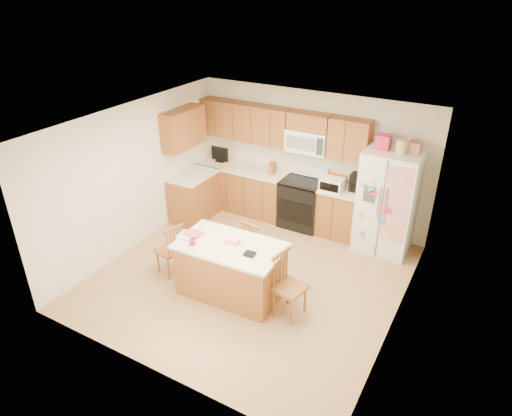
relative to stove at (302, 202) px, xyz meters
The scene contains 9 objects.
ground 1.99m from the stove, 90.00° to the right, with size 4.50×4.50×0.00m, color #AE7E57.
room_shell 2.16m from the stove, 90.00° to the right, with size 4.60×4.60×2.52m.
cabinetry 1.09m from the stove, behind, with size 3.36×1.56×2.15m.
stove is the anchor object (origin of this frame).
refrigerator 1.63m from the stove, ahead, with size 0.90×0.79×2.04m.
island 2.43m from the stove, 91.26° to the right, with size 1.62×0.96×0.94m.
windsor_chair_left 2.72m from the stove, 115.21° to the right, with size 0.45×0.46×0.89m.
windsor_chair_back 1.70m from the stove, 91.91° to the right, with size 0.45×0.43×0.89m.
windsor_chair_right 2.59m from the stove, 69.82° to the right, with size 0.47×0.48×0.97m.
Camera 1 is at (3.01, -5.15, 4.34)m, focal length 32.00 mm.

